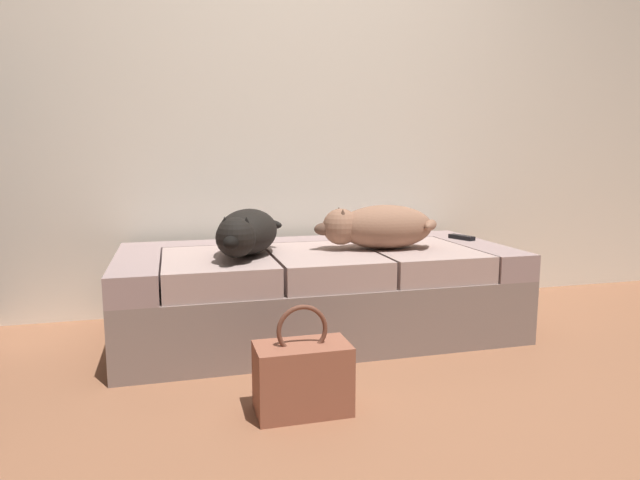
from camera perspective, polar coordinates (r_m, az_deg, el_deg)
name	(u,v)px	position (r m, az deg, el deg)	size (l,w,h in m)	color
ground_plane	(396,427)	(1.90, 7.89, -18.62)	(10.00, 10.00, 0.00)	#915C3F
back_wall	(291,59)	(3.24, -3.02, 18.14)	(6.40, 0.10, 2.80)	silver
couch	(317,291)	(2.72, -0.28, -5.33)	(1.87, 0.87, 0.42)	gray
dog_dark	(246,233)	(2.50, -7.64, 0.77)	(0.40, 0.59, 0.21)	black
dog_tan	(378,227)	(2.67, 5.99, 1.38)	(0.63, 0.31, 0.21)	#8E614A
tv_remote	(462,237)	(3.07, 14.42, 0.27)	(0.04, 0.15, 0.02)	black
handbag	(302,377)	(1.93, -1.82, -13.93)	(0.32, 0.18, 0.38)	#94543D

